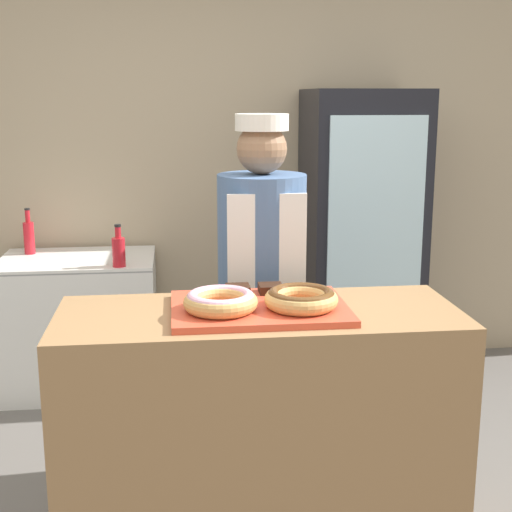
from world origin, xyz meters
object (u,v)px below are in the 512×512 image
(bottle_red, at_px, (119,250))
(brownie_back_right, at_px, (271,288))
(donut_chocolate_glaze, at_px, (301,298))
(serving_tray, at_px, (259,308))
(brownie_back_left, at_px, (238,289))
(donut_light_glaze, at_px, (221,300))
(beverage_fridge, at_px, (360,238))
(bottle_red_b, at_px, (29,236))
(baker_person, at_px, (262,294))
(chest_freezer, at_px, (81,322))

(bottle_red, bearing_deg, brownie_back_right, -63.79)
(brownie_back_right, relative_size, bottle_red, 0.37)
(donut_chocolate_glaze, bearing_deg, serving_tray, 159.43)
(brownie_back_left, xyz_separation_m, bottle_red, (-0.54, 1.35, -0.13))
(donut_light_glaze, xyz_separation_m, beverage_fridge, (0.97, 1.80, -0.16))
(serving_tray, height_order, donut_chocolate_glaze, donut_chocolate_glaze)
(donut_light_glaze, height_order, brownie_back_left, donut_light_glaze)
(bottle_red, bearing_deg, bottle_red_b, 144.60)
(brownie_back_left, relative_size, beverage_fridge, 0.05)
(donut_light_glaze, height_order, donut_chocolate_glaze, same)
(donut_light_glaze, relative_size, beverage_fridge, 0.15)
(donut_chocolate_glaze, bearing_deg, baker_person, 94.82)
(baker_person, bearing_deg, beverage_fridge, 56.70)
(serving_tray, bearing_deg, brownie_back_left, 111.48)
(donut_light_glaze, xyz_separation_m, bottle_red_b, (-1.02, 1.96, -0.13))
(donut_chocolate_glaze, xyz_separation_m, bottle_red, (-0.74, 1.56, -0.15))
(donut_chocolate_glaze, bearing_deg, bottle_red, 115.47)
(chest_freezer, bearing_deg, bottle_red_b, 153.41)
(donut_chocolate_glaze, distance_m, baker_person, 0.69)
(donut_chocolate_glaze, relative_size, brownie_back_right, 2.93)
(donut_light_glaze, distance_m, beverage_fridge, 2.06)
(beverage_fridge, xyz_separation_m, chest_freezer, (-1.70, 0.01, -0.48))
(brownie_back_right, relative_size, baker_person, 0.05)
(donut_light_glaze, xyz_separation_m, chest_freezer, (-0.72, 1.81, -0.64))
(chest_freezer, bearing_deg, beverage_fridge, -0.22)
(donut_chocolate_glaze, distance_m, bottle_red, 1.73)
(donut_chocolate_glaze, height_order, bottle_red_b, bottle_red_b)
(donut_light_glaze, relative_size, brownie_back_right, 2.93)
(baker_person, height_order, beverage_fridge, beverage_fridge)
(beverage_fridge, bearing_deg, donut_chocolate_glaze, -111.02)
(brownie_back_left, distance_m, bottle_red_b, 2.06)
(donut_chocolate_glaze, relative_size, bottle_red, 1.09)
(beverage_fridge, bearing_deg, brownie_back_right, -115.86)
(beverage_fridge, bearing_deg, serving_tray, -115.48)
(brownie_back_left, height_order, brownie_back_right, same)
(serving_tray, bearing_deg, bottle_red, 111.78)
(serving_tray, xyz_separation_m, chest_freezer, (-0.87, 1.76, -0.59))
(donut_light_glaze, height_order, brownie_back_right, donut_light_glaze)
(chest_freezer, bearing_deg, baker_person, -50.34)
(donut_chocolate_glaze, bearing_deg, donut_light_glaze, 180.00)
(bottle_red_b, bearing_deg, chest_freezer, -26.59)
(donut_light_glaze, bearing_deg, beverage_fridge, 61.60)
(beverage_fridge, bearing_deg, baker_person, -123.30)
(bottle_red, distance_m, bottle_red_b, 0.68)
(baker_person, distance_m, chest_freezer, 1.56)
(serving_tray, xyz_separation_m, donut_chocolate_glaze, (0.14, -0.05, 0.05))
(serving_tray, xyz_separation_m, baker_person, (0.09, 0.61, -0.12))
(serving_tray, relative_size, donut_light_glaze, 2.40)
(chest_freezer, distance_m, bottle_red, 0.61)
(baker_person, relative_size, bottle_red_b, 5.98)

